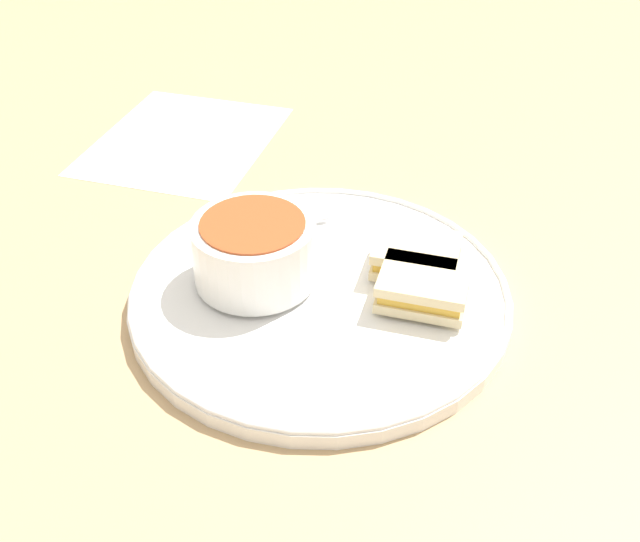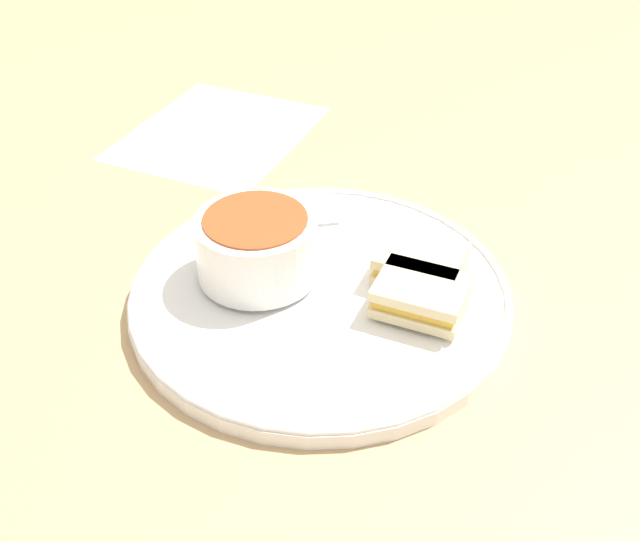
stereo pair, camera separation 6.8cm
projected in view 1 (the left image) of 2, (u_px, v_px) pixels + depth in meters
name	position (u px, v px, depth m)	size (l,w,h in m)	color
ground_plane	(320.00, 301.00, 0.70)	(2.40, 2.40, 0.00)	tan
plate	(320.00, 293.00, 0.69)	(0.35, 0.35, 0.02)	white
soup_bowl	(254.00, 251.00, 0.68)	(0.11, 0.11, 0.06)	white
spoon	(237.00, 232.00, 0.75)	(0.11, 0.09, 0.01)	silver
sandwich_half_near	(424.00, 287.00, 0.66)	(0.08, 0.07, 0.03)	beige
sandwich_half_far	(417.00, 256.00, 0.70)	(0.08, 0.07, 0.03)	beige
menu_sheet	(184.00, 140.00, 0.95)	(0.22, 0.26, 0.00)	white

